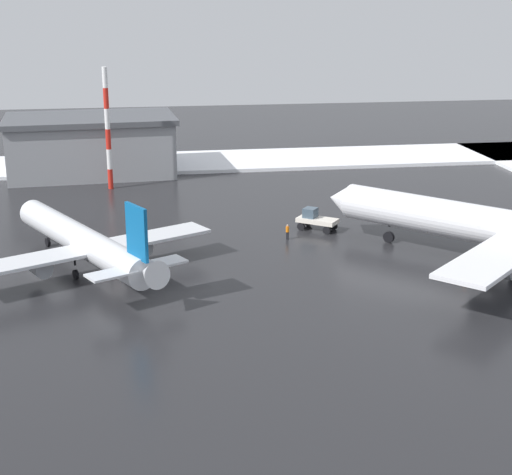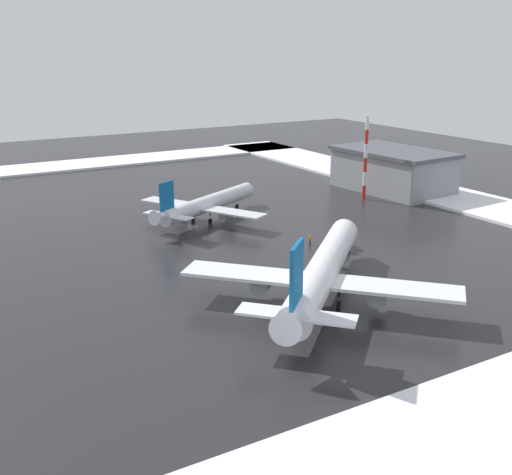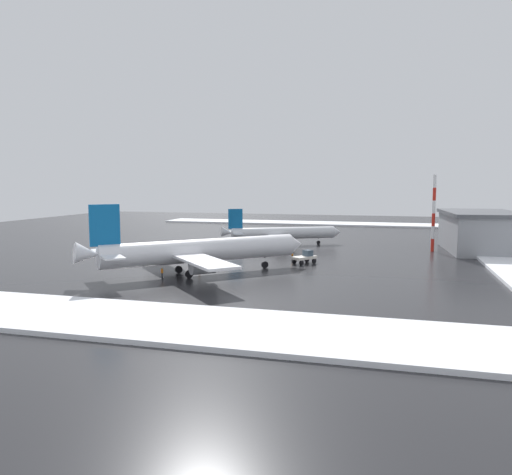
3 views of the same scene
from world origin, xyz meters
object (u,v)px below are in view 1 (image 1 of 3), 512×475
(airplane_parked_starboard, at_px, (505,228))
(ground_crew_near_tug, at_px, (467,263))
(cargo_hangar, at_px, (91,145))
(ground_crew_by_nose_gear, at_px, (287,231))
(antenna_mast, at_px, (108,129))
(pushback_tug, at_px, (315,219))
(airplane_distant_tail, at_px, (84,242))

(airplane_parked_starboard, distance_m, ground_crew_near_tug, 5.38)
(cargo_hangar, bearing_deg, ground_crew_near_tug, 122.70)
(ground_crew_by_nose_gear, xyz_separation_m, antenna_mast, (19.95, -27.47, 7.44))
(ground_crew_near_tug, bearing_deg, pushback_tug, 27.85)
(airplane_distant_tail, xyz_separation_m, ground_crew_near_tug, (-36.79, 6.38, -1.99))
(ground_crew_near_tug, distance_m, cargo_hangar, 63.80)
(airplane_parked_starboard, distance_m, pushback_tug, 22.01)
(cargo_hangar, bearing_deg, antenna_mast, 102.02)
(airplane_parked_starboard, height_order, pushback_tug, airplane_parked_starboard)
(airplane_parked_starboard, distance_m, antenna_mast, 56.05)
(airplane_distant_tail, relative_size, ground_crew_by_nose_gear, 16.26)
(airplane_parked_starboard, relative_size, airplane_distant_tail, 1.15)
(cargo_hangar, bearing_deg, airplane_distant_tail, 87.64)
(airplane_parked_starboard, xyz_separation_m, pushback_tug, (15.57, -15.33, -2.64))
(airplane_parked_starboard, relative_size, pushback_tug, 6.38)
(pushback_tug, distance_m, ground_crew_by_nose_gear, 5.09)
(antenna_mast, distance_m, cargo_hangar, 11.28)
(pushback_tug, height_order, ground_crew_by_nose_gear, pushback_tug)
(antenna_mast, bearing_deg, airplane_parked_starboard, 134.90)
(pushback_tug, distance_m, antenna_mast, 34.75)
(airplane_parked_starboard, xyz_separation_m, antenna_mast, (39.44, -39.57, 4.48))
(airplane_distant_tail, height_order, ground_crew_by_nose_gear, airplane_distant_tail)
(airplane_parked_starboard, bearing_deg, cargo_hangar, -2.81)
(pushback_tug, relative_size, cargo_hangar, 0.19)
(pushback_tug, relative_size, ground_crew_near_tug, 2.92)
(antenna_mast, bearing_deg, pushback_tug, 134.56)
(ground_crew_by_nose_gear, xyz_separation_m, cargo_hangar, (22.87, -37.63, 3.47))
(airplane_parked_starboard, relative_size, ground_crew_by_nose_gear, 18.66)
(ground_crew_by_nose_gear, distance_m, cargo_hangar, 44.17)
(ground_crew_near_tug, xyz_separation_m, antenna_mast, (35.15, -40.93, 7.44))
(airplane_distant_tail, distance_m, pushback_tug, 27.57)
(pushback_tug, relative_size, ground_crew_by_nose_gear, 2.92)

